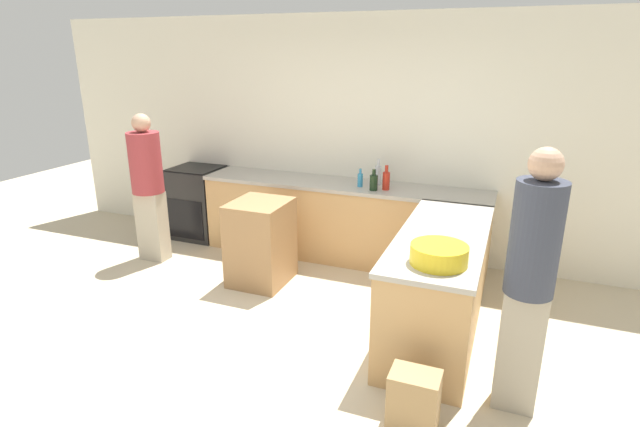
# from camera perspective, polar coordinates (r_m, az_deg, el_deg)

# --- Properties ---
(ground_plane) EXTENTS (14.00, 14.00, 0.00)m
(ground_plane) POSITION_cam_1_polar(r_m,az_deg,el_deg) (4.15, -7.80, -15.78)
(ground_plane) COLOR beige
(wall_back) EXTENTS (8.00, 0.06, 2.70)m
(wall_back) POSITION_cam_1_polar(r_m,az_deg,el_deg) (5.81, 3.74, 8.65)
(wall_back) COLOR silver
(wall_back) RESTS_ON ground_plane
(counter_back) EXTENTS (3.27, 0.63, 0.89)m
(counter_back) POSITION_cam_1_polar(r_m,az_deg,el_deg) (5.72, 2.52, -0.82)
(counter_back) COLOR tan
(counter_back) RESTS_ON ground_plane
(counter_peninsula) EXTENTS (0.69, 1.90, 0.89)m
(counter_peninsula) POSITION_cam_1_polar(r_m,az_deg,el_deg) (4.33, 13.42, -7.79)
(counter_peninsula) COLOR tan
(counter_peninsula) RESTS_ON ground_plane
(range_oven) EXTENTS (0.64, 0.61, 0.90)m
(range_oven) POSITION_cam_1_polar(r_m,az_deg,el_deg) (6.59, -13.78, 1.27)
(range_oven) COLOR black
(range_oven) RESTS_ON ground_plane
(island_table) EXTENTS (0.55, 0.61, 0.86)m
(island_table) POSITION_cam_1_polar(r_m,az_deg,el_deg) (5.15, -6.79, -3.29)
(island_table) COLOR #997047
(island_table) RESTS_ON ground_plane
(mixing_bowl) EXTENTS (0.40, 0.40, 0.14)m
(mixing_bowl) POSITION_cam_1_polar(r_m,az_deg,el_deg) (3.56, 13.44, -4.57)
(mixing_bowl) COLOR yellow
(mixing_bowl) RESTS_ON counter_peninsula
(wine_bottle_dark) EXTENTS (0.08, 0.08, 0.23)m
(wine_bottle_dark) POSITION_cam_1_polar(r_m,az_deg,el_deg) (5.31, 6.16, 3.60)
(wine_bottle_dark) COLOR black
(wine_bottle_dark) RESTS_ON counter_back
(hot_sauce_bottle) EXTENTS (0.08, 0.08, 0.27)m
(hot_sauce_bottle) POSITION_cam_1_polar(r_m,az_deg,el_deg) (5.34, 7.57, 3.80)
(hot_sauce_bottle) COLOR red
(hot_sauce_bottle) RESTS_ON counter_back
(dish_soap_bottle) EXTENTS (0.06, 0.06, 0.20)m
(dish_soap_bottle) POSITION_cam_1_polar(r_m,az_deg,el_deg) (5.45, 4.62, 3.89)
(dish_soap_bottle) COLOR #338CBF
(dish_soap_bottle) RESTS_ON counter_back
(vinegar_bottle_clear) EXTENTS (0.07, 0.07, 0.29)m
(vinegar_bottle_clear) POSITION_cam_1_polar(r_m,az_deg,el_deg) (5.54, 6.66, 4.46)
(vinegar_bottle_clear) COLOR silver
(vinegar_bottle_clear) RESTS_ON counter_back
(person_by_range) EXTENTS (0.35, 0.35, 1.67)m
(person_by_range) POSITION_cam_1_polar(r_m,az_deg,el_deg) (5.86, -19.08, 3.29)
(person_by_range) COLOR #ADA38E
(person_by_range) RESTS_ON ground_plane
(person_at_peninsula) EXTENTS (0.30, 0.30, 1.78)m
(person_at_peninsula) POSITION_cam_1_polar(r_m,az_deg,el_deg) (3.38, 22.88, -6.44)
(person_at_peninsula) COLOR #ADA38E
(person_at_peninsula) RESTS_ON ground_plane
(paper_bag) EXTENTS (0.31, 0.22, 0.40)m
(paper_bag) POSITION_cam_1_polar(r_m,az_deg,el_deg) (3.41, 10.66, -20.33)
(paper_bag) COLOR #A88456
(paper_bag) RESTS_ON ground_plane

